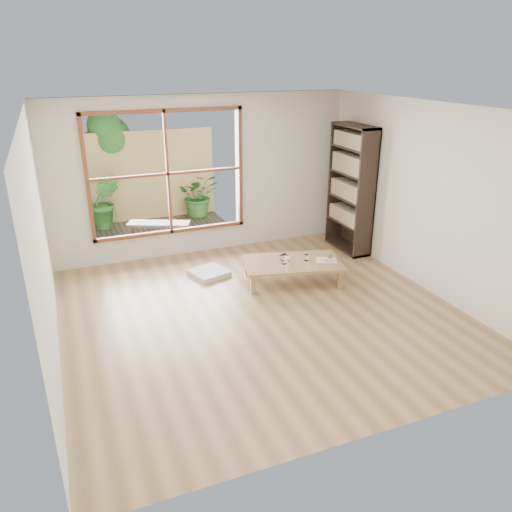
{
  "coord_description": "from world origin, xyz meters",
  "views": [
    {
      "loc": [
        -2.25,
        -5.38,
        3.16
      ],
      "look_at": [
        0.18,
        0.59,
        0.55
      ],
      "focal_mm": 35.0,
      "sensor_mm": 36.0,
      "label": 1
    }
  ],
  "objects_px": {
    "bookshelf": "(351,189)",
    "food_tray": "(327,259)",
    "garden_bench": "(159,226)",
    "low_table": "(293,264)"
  },
  "relations": [
    {
      "from": "bookshelf",
      "to": "garden_bench",
      "type": "distance_m",
      "value": 3.44
    },
    {
      "from": "bookshelf",
      "to": "food_tray",
      "type": "distance_m",
      "value": 1.6
    },
    {
      "from": "food_tray",
      "to": "garden_bench",
      "type": "height_order",
      "value": "food_tray"
    },
    {
      "from": "food_tray",
      "to": "bookshelf",
      "type": "bearing_deg",
      "value": 67.96
    },
    {
      "from": "low_table",
      "to": "food_tray",
      "type": "height_order",
      "value": "food_tray"
    },
    {
      "from": "food_tray",
      "to": "garden_bench",
      "type": "relative_size",
      "value": 0.31
    },
    {
      "from": "garden_bench",
      "to": "food_tray",
      "type": "bearing_deg",
      "value": -28.34
    },
    {
      "from": "low_table",
      "to": "bookshelf",
      "type": "xyz_separation_m",
      "value": [
        1.48,
        0.86,
        0.79
      ]
    },
    {
      "from": "low_table",
      "to": "food_tray",
      "type": "xyz_separation_m",
      "value": [
        0.49,
        -0.16,
        0.06
      ]
    },
    {
      "from": "bookshelf",
      "to": "food_tray",
      "type": "height_order",
      "value": "bookshelf"
    }
  ]
}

